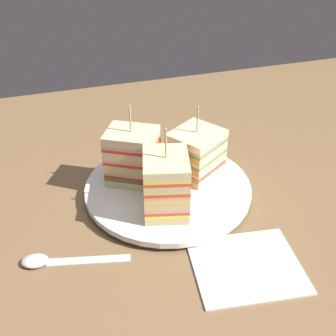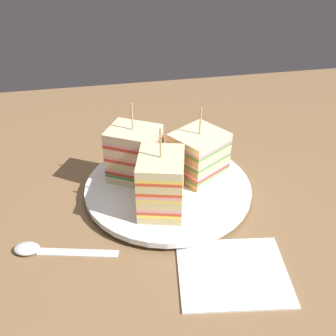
# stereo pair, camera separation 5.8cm
# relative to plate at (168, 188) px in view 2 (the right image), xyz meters

# --- Properties ---
(ground_plane) EXTENTS (1.27, 0.88, 0.02)m
(ground_plane) POSITION_rel_plate_xyz_m (0.00, 0.00, -0.02)
(ground_plane) COLOR brown
(plate) EXTENTS (0.25, 0.25, 0.02)m
(plate) POSITION_rel_plate_xyz_m (0.00, 0.00, 0.00)
(plate) COLOR white
(plate) RESTS_ON ground_plane
(sandwich_wedge_0) EXTENTS (0.10, 0.09, 0.11)m
(sandwich_wedge_0) POSITION_rel_plate_xyz_m (-0.05, -0.02, 0.04)
(sandwich_wedge_0) COLOR beige
(sandwich_wedge_0) RESTS_ON plate
(sandwich_wedge_1) EXTENTS (0.09, 0.08, 0.12)m
(sandwich_wedge_1) POSITION_rel_plate_xyz_m (0.04, -0.03, 0.05)
(sandwich_wedge_1) COLOR beige
(sandwich_wedge_1) RESTS_ON plate
(sandwich_wedge_2) EXTENTS (0.07, 0.08, 0.12)m
(sandwich_wedge_2) POSITION_rel_plate_xyz_m (0.02, 0.05, 0.05)
(sandwich_wedge_2) COLOR #D4BB7C
(sandwich_wedge_2) RESTS_ON plate
(spoon) EXTENTS (0.13, 0.05, 0.01)m
(spoon) POSITION_rel_plate_xyz_m (0.18, 0.09, -0.01)
(spoon) COLOR silver
(spoon) RESTS_ON ground_plane
(napkin) EXTENTS (0.14, 0.13, 0.01)m
(napkin) POSITION_rel_plate_xyz_m (-0.05, 0.17, -0.01)
(napkin) COLOR white
(napkin) RESTS_ON ground_plane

